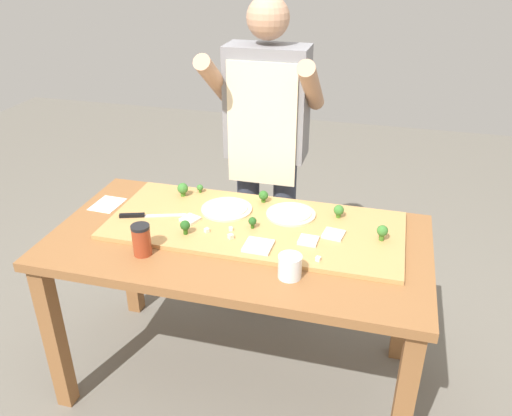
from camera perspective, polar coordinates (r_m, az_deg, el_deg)
The scene contains 25 objects.
ground_plane at distance 2.68m, azimuth -1.66°, elevation -17.82°, with size 8.00×8.00×0.00m, color #6B665B.
prep_table at distance 2.24m, azimuth -1.90°, elevation -5.58°, with size 1.57×0.81×0.79m.
cutting_board at distance 2.25m, azimuth -0.13°, elevation -1.90°, with size 1.26×0.54×0.02m, color tan.
chefs_knife at distance 2.35m, azimuth -12.17°, elevation -0.79°, with size 0.28×0.11×0.02m.
pizza_whole_cheese_artichoke at distance 2.32m, azimuth 3.82°, elevation -0.63°, with size 0.22×0.22×0.02m.
pizza_whole_white_garlic at distance 2.36m, azimuth -3.21°, elevation -0.08°, with size 0.23×0.23×0.02m.
pizza_slice_far_left at distance 2.18m, azimuth 8.45°, elevation -2.85°, with size 0.08×0.08×0.01m, color silver.
pizza_slice_near_right at distance 2.29m, azimuth -7.19°, elevation -1.21°, with size 0.07×0.07×0.01m, color silver.
pizza_slice_near_left at distance 2.08m, azimuth 0.25°, elevation -4.15°, with size 0.11×0.11×0.01m, color silver.
pizza_slice_center at distance 2.13m, azimuth 5.72°, elevation -3.54°, with size 0.08×0.08×0.01m, color silver.
broccoli_floret_back_right at distance 2.52m, azimuth -6.12°, elevation 2.19°, with size 0.03×0.03×0.04m.
broccoli_floret_back_mid at distance 2.20m, azimuth -0.39°, elevation -1.49°, with size 0.03×0.03×0.05m.
broccoli_floret_back_left at distance 2.17m, azimuth -7.73°, elevation -1.95°, with size 0.04×0.04×0.06m.
broccoli_floret_front_left at distance 2.31m, azimuth 9.00°, elevation -0.26°, with size 0.05×0.05×0.06m.
broccoli_floret_center_right at distance 2.41m, azimuth 0.82°, elevation 1.35°, with size 0.04×0.04×0.06m.
broccoli_floret_center_left at distance 2.17m, azimuth 13.60°, elevation -2.49°, with size 0.05×0.05×0.07m.
broccoli_floret_front_mid at distance 2.49m, azimuth -7.99°, elevation 2.09°, with size 0.05×0.05×0.07m.
cheese_crumble_a at distance 2.01m, azimuth 6.78°, elevation -5.52°, with size 0.02×0.02×0.02m, color white.
cheese_crumble_b at distance 2.14m, azimuth -2.78°, elevation -3.11°, with size 0.02×0.02×0.02m, color silver.
cheese_crumble_c at distance 2.19m, azimuth -5.39°, elevation -2.43°, with size 0.02×0.02×0.02m, color white.
cheese_crumble_d at distance 2.20m, azimuth -2.78°, elevation -2.30°, with size 0.02×0.02×0.02m, color white.
flour_cup at distance 1.93m, azimuth 3.71°, elevation -6.51°, with size 0.09×0.09×0.09m.
sauce_jar at distance 2.09m, azimuth -12.36°, elevation -3.42°, with size 0.07×0.07×0.13m.
recipe_note at distance 2.54m, azimuth -15.89°, elevation 0.39°, with size 0.12×0.16×0.00m, color white.
cook_center at distance 2.66m, azimuth 1.14°, elevation 7.69°, with size 0.54×0.39×1.67m.
Camera 1 is at (0.55, -1.79, 1.91)m, focal length 36.72 mm.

